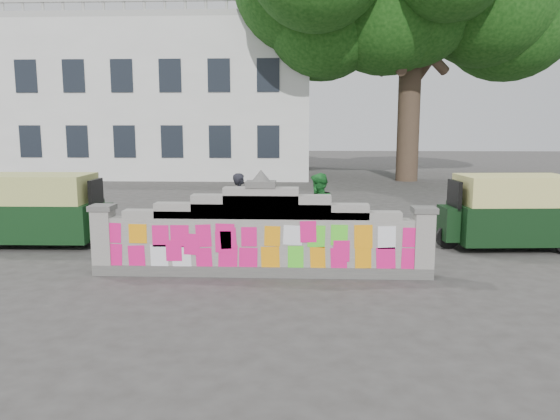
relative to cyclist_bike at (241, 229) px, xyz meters
The scene contains 8 objects.
ground 2.43m from the cyclist_bike, 73.91° to the right, with size 100.00×100.00×0.00m, color #383533.
parapet_wall 2.41m from the cyclist_bike, 73.95° to the right, with size 6.48×0.44×2.01m.
building 20.99m from the cyclist_bike, 107.84° to the left, with size 16.00×10.00×8.90m.
cyclist_bike is the anchor object (origin of this frame).
cyclist_rider 0.31m from the cyclist_bike, ahead, with size 0.54×0.36×1.49m, color black.
pedestrian 1.84m from the cyclist_bike, ahead, with size 0.85×0.66×1.75m, color #238031.
rickshaw_left 4.69m from the cyclist_bike, behind, with size 3.06×1.46×1.69m.
rickshaw_right 6.18m from the cyclist_bike, ahead, with size 3.10×1.60×1.69m.
Camera 1 is at (0.81, -10.04, 2.83)m, focal length 35.00 mm.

